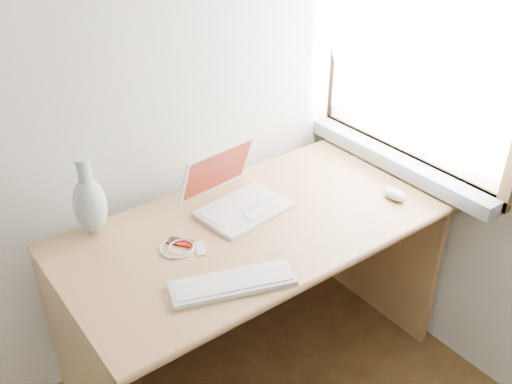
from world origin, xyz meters
TOP-DOWN VIEW (x-y plane):
  - window at (1.72, 1.30)m, footprint 0.11×0.99m
  - desk at (0.99, 1.42)m, footprint 1.41×0.71m
  - laptop at (1.00, 1.46)m, footprint 0.34×0.30m
  - external_keyboard at (0.73, 1.10)m, footprint 0.41×0.24m
  - mouse at (1.52, 1.14)m, footprint 0.07×0.10m
  - ipod at (0.71, 1.39)m, footprint 0.08×0.09m
  - cable_coil at (0.69, 1.36)m, footprint 0.15×0.15m
  - remote at (0.75, 1.32)m, footprint 0.06×0.08m
  - vase at (0.51, 1.62)m, footprint 0.11×0.11m

SIDE VIEW (x-z plane):
  - desk at x=0.99m, z-range 0.16..0.90m
  - remote at x=0.75m, z-range 0.75..0.75m
  - cable_coil at x=0.69m, z-range 0.75..0.75m
  - ipod at x=0.71m, z-range 0.75..0.75m
  - external_keyboard at x=0.73m, z-range 0.75..0.77m
  - mouse at x=1.52m, z-range 0.75..0.78m
  - laptop at x=1.00m, z-range 0.69..0.91m
  - vase at x=0.51m, z-range 0.72..1.01m
  - window at x=1.72m, z-range 0.72..1.83m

